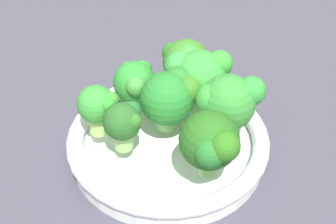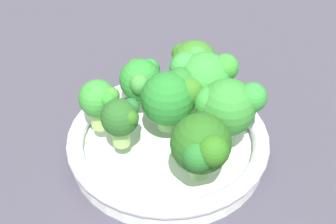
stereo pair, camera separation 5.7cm
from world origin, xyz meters
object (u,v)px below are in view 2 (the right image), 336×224
(broccoli_floret_1, at_px, (174,95))
(broccoli_floret_7, at_px, (194,64))
(broccoli_floret_3, at_px, (141,79))
(broccoli_floret_4, at_px, (227,106))
(broccoli_floret_6, at_px, (203,77))
(broccoli_floret_5, at_px, (202,146))
(broccoli_floret_2, at_px, (121,118))
(broccoli_floret_0, at_px, (99,101))
(bowl, at_px, (168,142))

(broccoli_floret_1, height_order, broccoli_floret_7, broccoli_floret_7)
(broccoli_floret_7, bearing_deg, broccoli_floret_3, -63.16)
(broccoli_floret_4, bearing_deg, broccoli_floret_1, -100.93)
(broccoli_floret_6, bearing_deg, broccoli_floret_5, 8.84)
(broccoli_floret_1, bearing_deg, broccoli_floret_4, 79.07)
(broccoli_floret_2, xyz_separation_m, broccoli_floret_5, (0.04, 0.10, 0.01))
(broccoli_floret_6, bearing_deg, broccoli_floret_4, 36.51)
(broccoli_floret_0, bearing_deg, broccoli_floret_3, 149.83)
(broccoli_floret_4, height_order, broccoli_floret_6, broccoli_floret_6)
(broccoli_floret_1, xyz_separation_m, broccoli_floret_7, (-0.06, 0.01, 0.00))
(broccoli_floret_5, bearing_deg, broccoli_floret_0, -114.11)
(broccoli_floret_0, distance_m, broccoli_floret_5, 0.14)
(broccoli_floret_0, bearing_deg, bowl, 95.97)
(bowl, height_order, broccoli_floret_0, broccoli_floret_0)
(broccoli_floret_2, distance_m, broccoli_floret_4, 0.12)
(bowl, bearing_deg, broccoli_floret_5, 37.08)
(broccoli_floret_2, bearing_deg, broccoli_floret_3, 179.82)
(broccoli_floret_0, relative_size, broccoli_floret_7, 0.84)
(broccoli_floret_1, bearing_deg, broccoli_floret_5, 29.88)
(broccoli_floret_7, bearing_deg, broccoli_floret_2, -28.68)
(broccoli_floret_1, relative_size, broccoli_floret_5, 0.94)
(bowl, distance_m, broccoli_floret_4, 0.09)
(broccoli_floret_2, bearing_deg, broccoli_floret_0, -124.09)
(broccoli_floret_0, relative_size, broccoli_floret_4, 0.80)
(broccoli_floret_5, xyz_separation_m, broccoli_floret_6, (-0.12, -0.02, 0.00))
(broccoli_floret_4, bearing_deg, bowl, -87.19)
(broccoli_floret_1, xyz_separation_m, broccoli_floret_2, (0.05, -0.05, -0.01))
(broccoli_floret_3, xyz_separation_m, broccoli_floret_7, (-0.03, 0.06, 0.01))
(broccoli_floret_1, relative_size, broccoli_floret_4, 0.93)
(broccoli_floret_3, xyz_separation_m, broccoli_floret_6, (-0.00, 0.08, 0.01))
(bowl, relative_size, broccoli_floret_5, 3.11)
(broccoli_floret_3, bearing_deg, broccoli_floret_6, 91.02)
(broccoli_floret_2, distance_m, broccoli_floret_3, 0.08)
(broccoli_floret_2, distance_m, broccoli_floret_5, 0.10)
(broccoli_floret_0, height_order, broccoli_floret_2, broccoli_floret_0)
(broccoli_floret_2, relative_size, broccoli_floret_5, 0.77)
(broccoli_floret_4, xyz_separation_m, broccoli_floret_6, (-0.05, -0.04, 0.00))
(broccoli_floret_0, xyz_separation_m, broccoli_floret_3, (-0.06, 0.03, -0.00))
(broccoli_floret_0, distance_m, broccoli_floret_6, 0.13)
(bowl, height_order, broccoli_floret_5, broccoli_floret_5)
(broccoli_floret_5, bearing_deg, broccoli_floret_2, -110.21)
(broccoli_floret_0, height_order, broccoli_floret_1, broccoli_floret_1)
(broccoli_floret_4, height_order, broccoli_floret_5, same)
(broccoli_floret_0, relative_size, broccoli_floret_1, 0.87)
(broccoli_floret_5, bearing_deg, bowl, -142.92)
(broccoli_floret_1, bearing_deg, broccoli_floret_2, -46.58)
(bowl, distance_m, broccoli_floret_0, 0.10)
(broccoli_floret_1, distance_m, broccoli_floret_7, 0.07)
(bowl, height_order, broccoli_floret_3, broccoli_floret_3)
(broccoli_floret_0, height_order, broccoli_floret_6, broccoli_floret_6)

